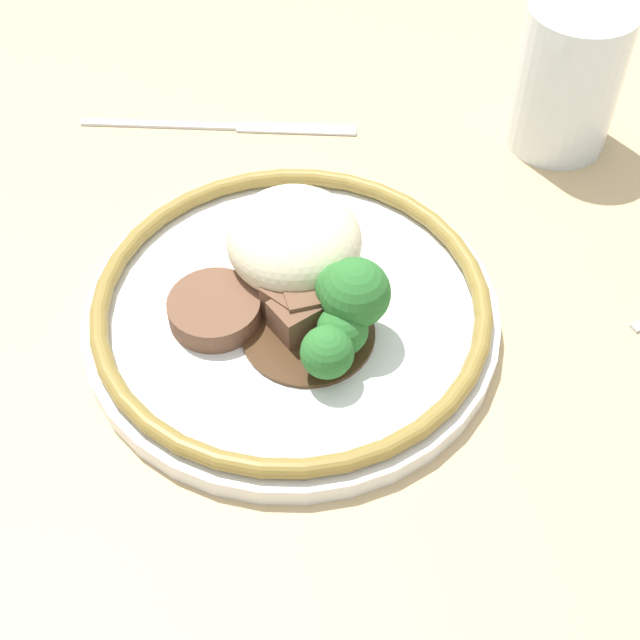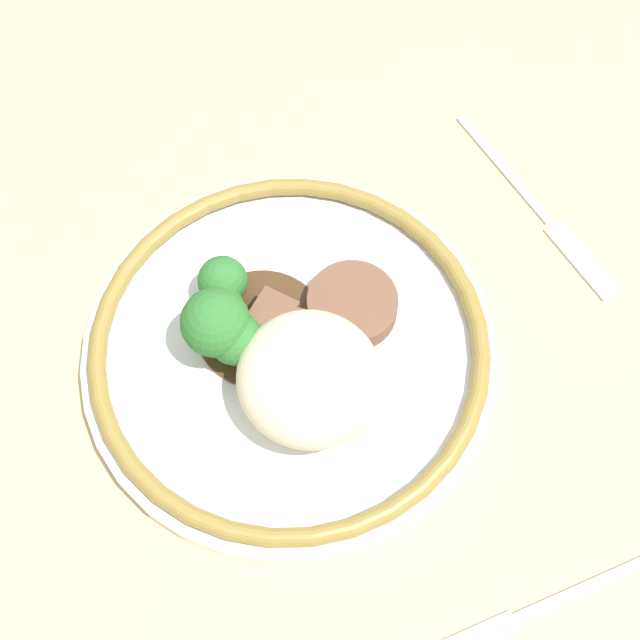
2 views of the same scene
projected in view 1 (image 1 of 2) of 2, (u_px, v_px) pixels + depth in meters
The scene contains 5 objects.
ground_plane at pixel (334, 312), 0.66m from camera, with size 8.00×8.00×0.00m, color #5B5651.
dining_table at pixel (335, 290), 0.64m from camera, with size 1.55×1.23×0.05m.
plate at pixel (295, 298), 0.58m from camera, with size 0.27×0.27×0.07m.
juice_glass at pixel (566, 85), 0.68m from camera, with size 0.08×0.08×0.12m.
knife at pixel (229, 127), 0.73m from camera, with size 0.22×0.08×0.00m.
Camera 1 is at (-0.13, -0.41, 0.50)m, focal length 50.00 mm.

